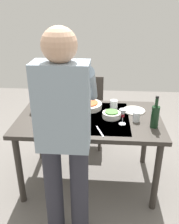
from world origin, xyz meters
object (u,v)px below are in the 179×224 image
object	(u,v)px
water_cup_near_right	(114,105)
person_server	(64,135)
water_cup_far_left	(34,108)
dinner_plate_far	(134,111)
serving_bowl_pasta	(88,105)
side_bowl_salad	(112,114)
chair_near	(88,107)
wine_glass_left	(123,114)
wine_bottle	(155,116)
dinner_plate_near	(58,105)
dining_table	(89,124)
water_cup_near_left	(136,117)

from	to	relation	value
water_cup_near_right	person_server	bearing A→B (deg)	67.40
water_cup_far_left	dinner_plate_far	size ratio (longest dim) A/B	0.44
serving_bowl_pasta	side_bowl_salad	distance (m)	0.33
chair_near	wine_glass_left	world-z (taller)	wine_glass_left
person_server	wine_bottle	size ratio (longest dim) A/B	5.71
person_server	serving_bowl_pasta	world-z (taller)	person_server
side_bowl_salad	dinner_plate_far	xyz separation A→B (m)	(-0.23, -0.17, -0.03)
wine_glass_left	water_cup_far_left	world-z (taller)	wine_glass_left
wine_glass_left	dinner_plate_near	xyz separation A→B (m)	(0.69, -0.40, -0.10)
dining_table	wine_glass_left	distance (m)	0.39
wine_bottle	water_cup_near_right	size ratio (longest dim) A/B	2.74
water_cup_near_left	water_cup_near_right	bearing A→B (deg)	-50.00
water_cup_near_right	dinner_plate_far	size ratio (longest dim) A/B	0.47
water_cup_near_right	water_cup_far_left	xyz separation A→B (m)	(0.82, 0.13, -0.00)
chair_near	water_cup_near_right	distance (m)	0.78
dining_table	water_cup_near_right	distance (m)	0.33
serving_bowl_pasta	dinner_plate_far	size ratio (longest dim) A/B	1.30
water_cup_far_left	water_cup_near_right	bearing A→B (deg)	-171.05
water_cup_far_left	dinner_plate_near	size ratio (longest dim) A/B	0.44
side_bowl_salad	dinner_plate_far	bearing A→B (deg)	-143.50
serving_bowl_pasta	wine_glass_left	bearing A→B (deg)	134.75
water_cup_near_right	dinner_plate_far	xyz separation A→B (m)	(-0.21, 0.01, -0.05)
water_cup_near_right	serving_bowl_pasta	xyz separation A→B (m)	(0.28, -0.03, -0.02)
person_server	serving_bowl_pasta	size ratio (longest dim) A/B	5.63
wine_glass_left	water_cup_far_left	xyz separation A→B (m)	(0.89, -0.20, -0.05)
person_server	water_cup_near_right	bearing A→B (deg)	-112.60
wine_glass_left	water_cup_near_right	bearing A→B (deg)	-77.08
chair_near	person_server	xyz separation A→B (m)	(0.04, 1.52, 0.43)
water_cup_near_left	serving_bowl_pasta	distance (m)	0.56
dining_table	person_server	world-z (taller)	person_server
wine_glass_left	water_cup_near_left	xyz separation A→B (m)	(-0.13, -0.08, -0.06)
wine_glass_left	water_cup_near_left	world-z (taller)	wine_glass_left
water_cup_far_left	serving_bowl_pasta	xyz separation A→B (m)	(-0.54, -0.16, -0.02)
dining_table	dinner_plate_far	size ratio (longest dim) A/B	6.12
water_cup_near_left	side_bowl_salad	world-z (taller)	water_cup_near_left
chair_near	side_bowl_salad	distance (m)	0.92
chair_near	water_cup_near_left	distance (m)	1.07
water_cup_near_left	water_cup_far_left	bearing A→B (deg)	-6.67
wine_glass_left	serving_bowl_pasta	size ratio (longest dim) A/B	0.50
wine_bottle	serving_bowl_pasta	bearing A→B (deg)	-31.42
water_cup_near_left	water_cup_near_right	distance (m)	0.32
side_bowl_salad	dining_table	bearing A→B (deg)	-1.60
wine_glass_left	side_bowl_salad	xyz separation A→B (m)	(0.10, -0.14, -0.07)
wine_bottle	side_bowl_salad	xyz separation A→B (m)	(0.38, -0.17, -0.08)
wine_bottle	dinner_plate_far	size ratio (longest dim) A/B	1.29
wine_glass_left	water_cup_near_left	distance (m)	0.16
side_bowl_salad	dinner_plate_near	distance (m)	0.65
dining_table	water_cup_near_right	size ratio (longest dim) A/B	13.04
wine_bottle	water_cup_near_right	distance (m)	0.51
serving_bowl_pasta	side_bowl_salad	world-z (taller)	same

